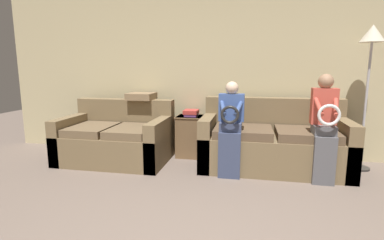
# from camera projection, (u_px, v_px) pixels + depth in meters

# --- Properties ---
(wall_back) EXTENTS (7.47, 0.06, 2.55)m
(wall_back) POSITION_uv_depth(u_px,v_px,m) (234.00, 73.00, 4.53)
(wall_back) COLOR #C6B789
(wall_back) RESTS_ON ground_plane
(couch_main) EXTENTS (1.91, 0.90, 0.93)m
(couch_main) POSITION_uv_depth(u_px,v_px,m) (273.00, 144.00, 4.04)
(couch_main) COLOR brown
(couch_main) RESTS_ON ground_plane
(couch_side) EXTENTS (1.53, 0.99, 0.87)m
(couch_side) POSITION_uv_depth(u_px,v_px,m) (117.00, 139.00, 4.40)
(couch_side) COLOR brown
(couch_side) RESTS_ON ground_plane
(child_left_seated) EXTENTS (0.32, 0.37, 1.18)m
(child_left_seated) POSITION_uv_depth(u_px,v_px,m) (231.00, 125.00, 3.73)
(child_left_seated) COLOR #384260
(child_left_seated) RESTS_ON ground_plane
(child_right_seated) EXTENTS (0.29, 0.38, 1.28)m
(child_right_seated) POSITION_uv_depth(u_px,v_px,m) (324.00, 123.00, 3.52)
(child_right_seated) COLOR #56565B
(child_right_seated) RESTS_ON ground_plane
(side_shelf) EXTENTS (0.43, 0.38, 0.63)m
(side_shelf) POSITION_uv_depth(u_px,v_px,m) (191.00, 136.00, 4.58)
(side_shelf) COLOR brown
(side_shelf) RESTS_ON ground_plane
(book_stack) EXTENTS (0.21, 0.24, 0.09)m
(book_stack) POSITION_uv_depth(u_px,v_px,m) (191.00, 113.00, 4.52)
(book_stack) COLOR #7A4284
(book_stack) RESTS_ON side_shelf
(floor_lamp) EXTENTS (0.30, 0.30, 1.88)m
(floor_lamp) POSITION_uv_depth(u_px,v_px,m) (371.00, 49.00, 3.78)
(floor_lamp) COLOR #2D2B28
(floor_lamp) RESTS_ON ground_plane
(throw_pillow) EXTENTS (0.39, 0.39, 0.10)m
(throw_pillow) POSITION_uv_depth(u_px,v_px,m) (141.00, 96.00, 4.58)
(throw_pillow) COLOR #846B4C
(throw_pillow) RESTS_ON couch_side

